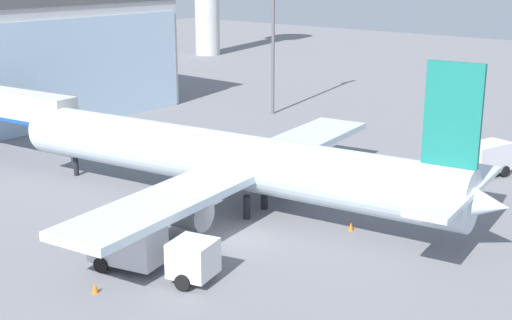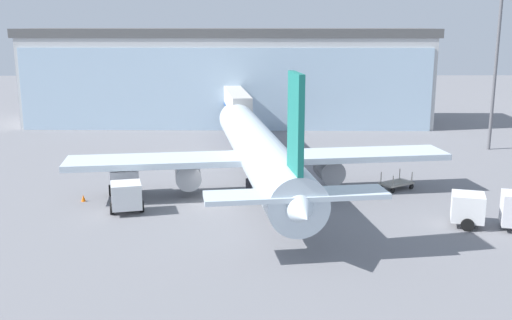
% 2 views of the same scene
% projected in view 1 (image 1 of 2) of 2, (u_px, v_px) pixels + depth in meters
% --- Properties ---
extents(ground, '(240.00, 240.00, 0.00)m').
position_uv_depth(ground, '(236.00, 238.00, 44.08)').
color(ground, slate).
extents(jet_bridge, '(3.88, 14.71, 5.99)m').
position_uv_depth(jet_bridge, '(7.00, 106.00, 60.29)').
color(jet_bridge, beige).
rests_on(jet_bridge, ground).
extents(apron_light_mast, '(3.20, 0.40, 20.92)m').
position_uv_depth(apron_light_mast, '(273.00, 1.00, 75.94)').
color(apron_light_mast, '#59595E').
rests_on(apron_light_mast, ground).
extents(airplane, '(31.89, 37.80, 11.24)m').
position_uv_depth(airplane, '(230.00, 161.00, 48.36)').
color(airplane, silver).
rests_on(airplane, ground).
extents(catering_truck, '(3.90, 7.61, 2.65)m').
position_uv_depth(catering_truck, '(148.00, 248.00, 38.80)').
color(catering_truck, silver).
rests_on(catering_truck, ground).
extents(fuel_truck, '(7.62, 4.22, 2.65)m').
position_uv_depth(fuel_truck, '(475.00, 160.00, 55.54)').
color(fuel_truck, silver).
rests_on(fuel_truck, ground).
extents(baggage_cart, '(3.22, 2.84, 1.50)m').
position_uv_depth(baggage_cart, '(323.00, 163.00, 58.21)').
color(baggage_cart, '#9E998C').
rests_on(baggage_cart, ground).
extents(safety_cone_nose, '(0.36, 0.36, 0.55)m').
position_uv_depth(safety_cone_nose, '(351.00, 227.00, 45.14)').
color(safety_cone_nose, orange).
rests_on(safety_cone_nose, ground).
extents(safety_cone_wingtip, '(0.36, 0.36, 0.55)m').
position_uv_depth(safety_cone_wingtip, '(95.00, 288.00, 36.75)').
color(safety_cone_wingtip, orange).
rests_on(safety_cone_wingtip, ground).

